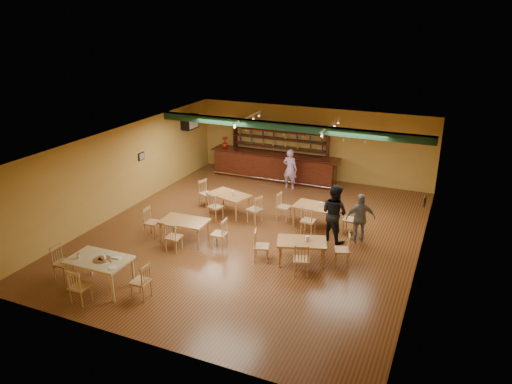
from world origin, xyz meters
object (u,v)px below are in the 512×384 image
at_px(dining_table_b, 316,216).
at_px(patron_right_a, 334,213).
at_px(patron_bar, 290,169).
at_px(dining_table_a, 229,204).
at_px(dining_table_c, 185,231).
at_px(bar_counter, 274,166).
at_px(near_table, 101,273).
at_px(dining_table_d, 301,252).

relative_size(dining_table_b, patron_right_a, 0.79).
bearing_deg(patron_bar, dining_table_b, 130.23).
bearing_deg(dining_table_a, patron_right_a, 7.81).
bearing_deg(patron_right_a, dining_table_b, -19.51).
xyz_separation_m(dining_table_c, patron_bar, (1.34, 5.77, 0.46)).
bearing_deg(bar_counter, near_table, -95.39).
bearing_deg(dining_table_a, dining_table_b, 20.18).
xyz_separation_m(dining_table_a, dining_table_d, (3.45, -2.40, -0.02)).
relative_size(dining_table_a, dining_table_d, 1.05).
relative_size(bar_counter, dining_table_c, 3.86).
bearing_deg(near_table, dining_table_b, 55.15).
xyz_separation_m(dining_table_d, patron_bar, (-2.37, 5.62, 0.47)).
height_order(dining_table_c, near_table, near_table).
xyz_separation_m(dining_table_a, dining_table_b, (3.09, 0.17, 0.00)).
bearing_deg(dining_table_b, dining_table_a, -172.95).
height_order(dining_table_c, patron_right_a, patron_right_a).
bearing_deg(dining_table_b, dining_table_d, -78.22).
xyz_separation_m(dining_table_a, patron_right_a, (3.89, -0.63, 0.55)).
distance_m(dining_table_a, patron_bar, 3.43).
relative_size(dining_table_c, dining_table_d, 1.05).
height_order(near_table, patron_bar, patron_bar).
relative_size(dining_table_a, dining_table_c, 1.00).
relative_size(bar_counter, dining_table_a, 3.85).
xyz_separation_m(bar_counter, patron_right_a, (3.80, -4.67, 0.34)).
height_order(dining_table_c, patron_bar, patron_bar).
distance_m(dining_table_d, patron_bar, 6.12).
height_order(dining_table_b, patron_right_a, patron_right_a).
distance_m(dining_table_c, patron_bar, 5.94).
height_order(bar_counter, dining_table_b, bar_counter).
xyz_separation_m(dining_table_c, patron_right_a, (4.14, 1.92, 0.55)).
bearing_deg(bar_counter, patron_right_a, -50.85).
bearing_deg(dining_table_d, patron_bar, 94.90).
distance_m(dining_table_b, patron_right_a, 1.26).
relative_size(dining_table_b, dining_table_c, 1.00).
height_order(dining_table_a, patron_right_a, patron_right_a).
height_order(bar_counter, dining_table_c, bar_counter).
distance_m(bar_counter, dining_table_c, 6.61).
bearing_deg(patron_bar, dining_table_d, 119.71).
xyz_separation_m(bar_counter, dining_table_d, (3.36, -6.45, -0.22)).
distance_m(patron_bar, patron_right_a, 4.76).
relative_size(bar_counter, near_table, 3.56).
bearing_deg(patron_right_a, patron_bar, -28.42).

